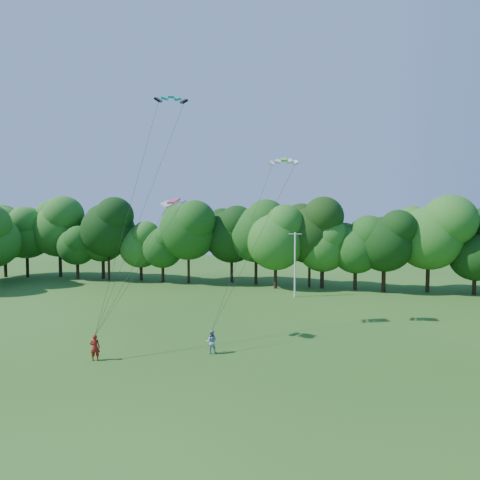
# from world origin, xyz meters

# --- Properties ---
(ground) EXTENTS (160.00, 160.00, 0.00)m
(ground) POSITION_xyz_m (0.00, 0.00, 0.00)
(ground) COLOR #254E15
(ground) RESTS_ON ground
(utility_pole) EXTENTS (1.66, 0.21, 8.30)m
(utility_pole) POSITION_xyz_m (4.52, 28.36, 4.26)
(utility_pole) COLOR silver
(utility_pole) RESTS_ON ground
(kite_flyer_left) EXTENTS (0.80, 0.68, 1.85)m
(kite_flyer_left) POSITION_xyz_m (-7.10, 3.10, 0.93)
(kite_flyer_left) COLOR maroon
(kite_flyer_left) RESTS_ON ground
(kite_flyer_right) EXTENTS (0.99, 0.85, 1.75)m
(kite_flyer_right) POSITION_xyz_m (0.41, 6.37, 0.88)
(kite_flyer_right) COLOR #8BA0C0
(kite_flyer_right) RESTS_ON ground
(kite_teal) EXTENTS (2.98, 2.21, 0.58)m
(kite_teal) POSITION_xyz_m (-4.69, 11.07, 20.51)
(kite_teal) COLOR #059C9D
(kite_teal) RESTS_ON ground
(kite_green) EXTENTS (2.71, 1.49, 0.56)m
(kite_green) POSITION_xyz_m (4.66, 14.64, 15.34)
(kite_green) COLOR #51DC21
(kite_green) RESTS_ON ground
(kite_pink) EXTENTS (2.15, 1.37, 0.49)m
(kite_pink) POSITION_xyz_m (-3.22, 8.07, 11.36)
(kite_pink) COLOR #C83763
(kite_pink) RESTS_ON ground
(tree_back_west) EXTENTS (8.21, 8.21, 11.94)m
(tree_back_west) POSITION_xyz_m (-28.25, 35.91, 7.46)
(tree_back_west) COLOR #362815
(tree_back_west) RESTS_ON ground
(tree_back_center) EXTENTS (9.13, 9.13, 13.28)m
(tree_back_center) POSITION_xyz_m (5.98, 35.64, 8.29)
(tree_back_center) COLOR #311C13
(tree_back_center) RESTS_ON ground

